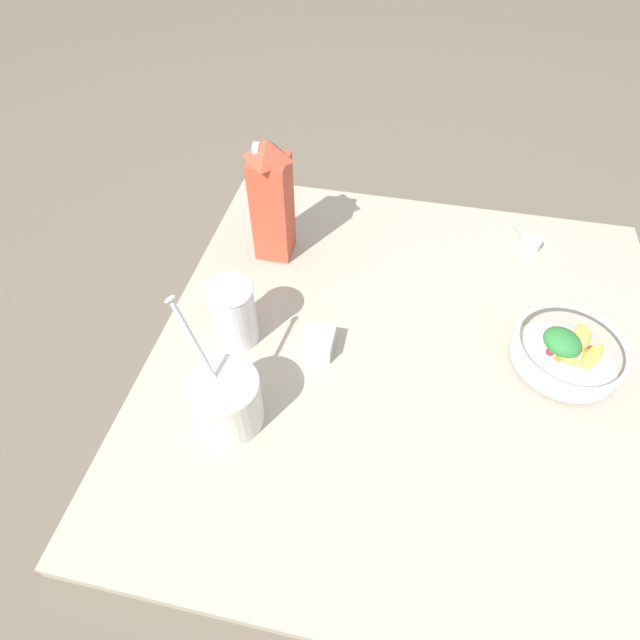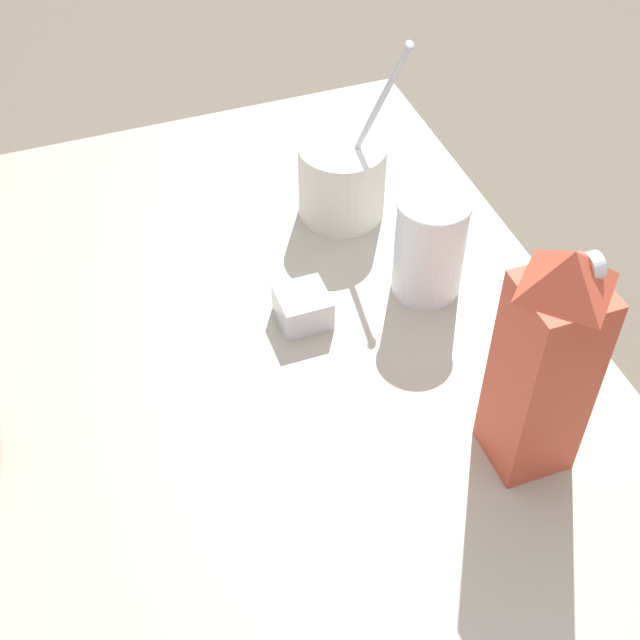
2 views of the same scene
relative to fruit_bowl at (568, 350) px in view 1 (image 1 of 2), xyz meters
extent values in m
plane|color=#665B4C|center=(0.04, -0.28, -0.07)|extent=(6.00, 6.00, 0.00)
cube|color=#B2A893|center=(0.04, -0.28, -0.05)|extent=(0.99, 0.99, 0.03)
cylinder|color=silver|center=(0.00, 0.00, -0.03)|extent=(0.11, 0.11, 0.01)
cone|color=silver|center=(0.00, 0.00, -0.01)|extent=(0.19, 0.19, 0.05)
torus|color=silver|center=(0.00, 0.00, 0.02)|extent=(0.20, 0.20, 0.01)
ellipsoid|color=#EFD64C|center=(0.01, 0.04, 0.01)|extent=(0.07, 0.06, 0.03)
ellipsoid|color=#EFD64C|center=(0.01, -0.01, 0.01)|extent=(0.09, 0.06, 0.03)
ellipsoid|color=#EFD64C|center=(-0.03, 0.02, 0.01)|extent=(0.06, 0.04, 0.03)
cylinder|color=orange|center=(0.01, -0.01, 0.00)|extent=(0.04, 0.04, 0.01)
cylinder|color=orange|center=(0.00, 0.02, 0.00)|extent=(0.04, 0.04, 0.01)
sphere|color=red|center=(0.00, 0.00, 0.01)|extent=(0.02, 0.02, 0.02)
sphere|color=red|center=(0.01, -0.03, 0.00)|extent=(0.01, 0.01, 0.01)
sphere|color=red|center=(-0.01, 0.04, 0.00)|extent=(0.01, 0.01, 0.01)
sphere|color=red|center=(-0.02, -0.01, 0.00)|extent=(0.01, 0.01, 0.01)
ellipsoid|color=#2D7F38|center=(0.01, -0.02, 0.03)|extent=(0.09, 0.09, 0.04)
cube|color=#CC4C33|center=(-0.20, -0.61, 0.08)|extent=(0.08, 0.08, 0.24)
pyramid|color=#CC4C33|center=(-0.20, -0.61, 0.22)|extent=(0.08, 0.08, 0.04)
cylinder|color=white|center=(-0.20, -0.63, 0.22)|extent=(0.03, 0.01, 0.03)
cylinder|color=silver|center=(0.24, -0.57, 0.01)|extent=(0.12, 0.12, 0.11)
cylinder|color=white|center=(0.24, -0.57, 0.06)|extent=(0.11, 0.11, 0.02)
cylinder|color=silver|center=(0.22, -0.61, 0.12)|extent=(0.04, 0.08, 0.20)
ellipsoid|color=silver|center=(0.21, -0.64, 0.21)|extent=(0.02, 0.02, 0.01)
cylinder|color=white|center=(0.07, -0.62, 0.03)|extent=(0.09, 0.09, 0.14)
torus|color=white|center=(0.07, -0.62, 0.09)|extent=(0.09, 0.09, 0.01)
cube|color=silver|center=(0.06, -0.46, -0.02)|extent=(0.06, 0.06, 0.04)
cube|color=brown|center=(0.06, -0.46, -0.02)|extent=(0.05, 0.05, 0.02)
cylinder|color=white|center=(-0.33, -0.04, -0.03)|extent=(0.05, 0.05, 0.03)
cylinder|color=white|center=(-0.37, -0.06, -0.03)|extent=(0.05, 0.03, 0.01)
camera|label=1|loc=(0.63, -0.33, 0.73)|focal=28.00mm
camera|label=2|loc=(-0.64, -0.22, 0.73)|focal=50.00mm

